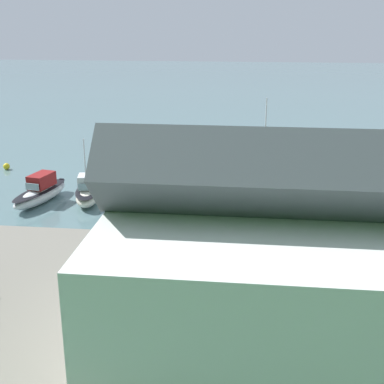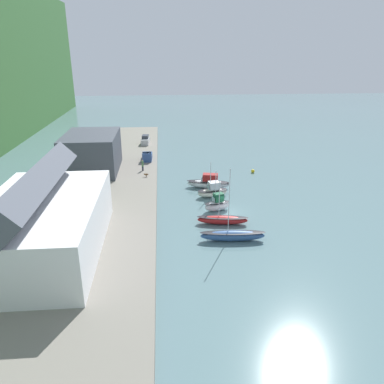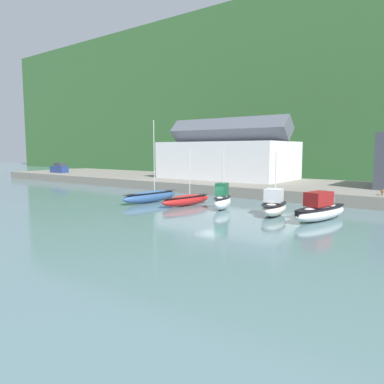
{
  "view_description": "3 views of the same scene",
  "coord_description": "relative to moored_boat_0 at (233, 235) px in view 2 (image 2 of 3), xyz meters",
  "views": [
    {
      "loc": [
        -8.16,
        45.97,
        16.26
      ],
      "look_at": [
        -3.39,
        4.85,
        2.61
      ],
      "focal_mm": 50.0,
      "sensor_mm": 36.0,
      "label": 1
    },
    {
      "loc": [
        -52.09,
        9.75,
        23.35
      ],
      "look_at": [
        2.43,
        5.18,
        2.52
      ],
      "focal_mm": 35.0,
      "sensor_mm": 36.0,
      "label": 2
    },
    {
      "loc": [
        21.77,
        -31.91,
        6.32
      ],
      "look_at": [
        -4.31,
        2.62,
        1.43
      ],
      "focal_mm": 35.0,
      "sensor_mm": 36.0,
      "label": 3
    }
  ],
  "objects": [
    {
      "name": "ground_plane",
      "position": [
        9.23,
        -0.85,
        -0.76
      ],
      "size": [
        320.0,
        320.0,
        0.0
      ],
      "primitive_type": "plane",
      "color": "slate"
    },
    {
      "name": "quay_promenade",
      "position": [
        9.23,
        20.16,
        -0.06
      ],
      "size": [
        123.82,
        20.49,
        1.39
      ],
      "color": "gray",
      "rests_on": "ground_plane"
    },
    {
      "name": "harbor_clubhouse",
      "position": [
        -3.18,
        22.54,
        4.29
      ],
      "size": [
        22.32,
        12.55,
        10.41
      ],
      "color": "white",
      "rests_on": "quay_promenade"
    },
    {
      "name": "yacht_club_building",
      "position": [
        28.16,
        22.18,
        4.2
      ],
      "size": [
        14.09,
        9.8,
        7.12
      ],
      "color": "#3D424C",
      "rests_on": "quay_promenade"
    },
    {
      "name": "moored_boat_0",
      "position": [
        0.0,
        0.0,
        0.0
      ],
      "size": [
        2.06,
        8.65,
        9.86
      ],
      "rotation": [
        0.0,
        0.0,
        -0.07
      ],
      "color": "#33568E",
      "rests_on": "ground_plane"
    },
    {
      "name": "moored_boat_1",
      "position": [
        5.07,
        0.51,
        -0.09
      ],
      "size": [
        2.47,
        7.46,
        6.48
      ],
      "rotation": [
        0.0,
        0.0,
        -0.14
      ],
      "color": "red",
      "rests_on": "ground_plane"
    },
    {
      "name": "moored_boat_2",
      "position": [
        9.86,
        0.57,
        0.3
      ],
      "size": [
        2.56,
        4.36,
        6.53
      ],
      "rotation": [
        0.0,
        0.0,
        0.27
      ],
      "color": "white",
      "rests_on": "ground_plane"
    },
    {
      "name": "moored_boat_3",
      "position": [
        15.83,
        0.47,
        0.2
      ],
      "size": [
        3.08,
        5.49,
        6.08
      ],
      "rotation": [
        0.0,
        0.0,
        0.2
      ],
      "color": "white",
      "rests_on": "ground_plane"
    },
    {
      "name": "moored_boat_4",
      "position": [
        20.2,
        0.64,
        0.19
      ],
      "size": [
        3.67,
        7.93,
        2.61
      ],
      "rotation": [
        0.0,
        0.0,
        -0.22
      ],
      "color": "silver",
      "rests_on": "ground_plane"
    },
    {
      "name": "parked_car_0",
      "position": [
        49.25,
        12.82,
        1.55
      ],
      "size": [
        4.33,
        2.14,
        2.16
      ],
      "rotation": [
        0.0,
        0.0,
        1.49
      ],
      "color": "#B7B7BC",
      "rests_on": "quay_promenade"
    },
    {
      "name": "pickup_truck_0",
      "position": [
        34.45,
        11.97,
        1.46
      ],
      "size": [
        4.76,
        2.06,
        1.9
      ],
      "rotation": [
        0.0,
        0.0,
        1.55
      ],
      "color": "#2D4C84",
      "rests_on": "quay_promenade"
    },
    {
      "name": "person_on_quay",
      "position": [
        27.12,
        12.64,
        1.74
      ],
      "size": [
        0.4,
        0.4,
        2.14
      ],
      "color": "#232838",
      "rests_on": "quay_promenade"
    },
    {
      "name": "dog_on_quay",
      "position": [
        23.2,
        11.87,
        1.09
      ],
      "size": [
        0.33,
        0.87,
        0.68
      ],
      "rotation": [
        0.0,
        0.0,
        0.03
      ],
      "color": "brown",
      "rests_on": "quay_promenade"
    },
    {
      "name": "mooring_buoy_0",
      "position": [
        28.22,
        -9.45,
        -0.4
      ],
      "size": [
        0.72,
        0.72,
        0.72
      ],
      "color": "yellow",
      "rests_on": "ground_plane"
    }
  ]
}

